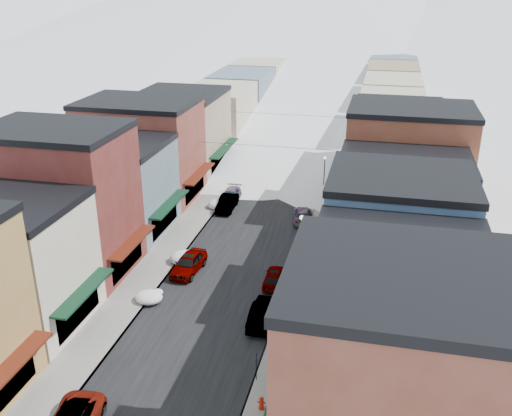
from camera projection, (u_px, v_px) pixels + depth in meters
The scene contains 35 objects.
road at pixel (299, 150), 81.66m from camera, with size 10.00×160.00×0.01m, color black.
sidewalk_left at pixel (254, 146), 83.00m from camera, with size 3.20×160.00×0.15m, color gray.
sidewalk_right at pixel (345, 152), 80.27m from camera, with size 3.20×160.00×0.15m, color gray.
curb_left at pixel (264, 147), 82.68m from camera, with size 0.10×160.00×0.15m, color slate.
curb_right at pixel (334, 151), 80.59m from camera, with size 0.10×160.00×0.15m, color slate.
bldg_l_cream at pixel (8, 263), 39.80m from camera, with size 11.30×8.20×9.50m.
bldg_l_brick_near at pixel (60, 201), 46.53m from camera, with size 12.30×8.20×12.50m.
bldg_l_grayblue at pixel (114, 186), 54.75m from camera, with size 11.30×9.20×9.00m.
bldg_l_brick_far at pixel (142, 149), 62.67m from camera, with size 13.30×9.20×11.00m.
bldg_l_tan at pixel (181, 131), 71.66m from camera, with size 11.30×11.20×10.00m.
bldg_r_brick_near at pixel (409, 396), 25.13m from camera, with size 12.30×9.20×12.50m.
bldg_r_green at pixel (395, 314), 33.91m from camera, with size 11.30×9.20×9.50m.
bldg_r_blue at pixel (396, 242), 41.82m from camera, with size 11.30×9.20×10.50m.
bldg_r_cream at pixel (401, 206), 50.11m from camera, with size 12.30×9.20×9.00m.
bldg_r_brick_far at pixel (407, 162), 57.63m from camera, with size 13.30×9.20×11.50m.
bldg_r_tan at pixel (396, 144), 67.22m from camera, with size 11.30×11.20×9.50m.
distant_blocks at pixel (320, 91), 100.84m from camera, with size 34.00×55.00×8.00m.
overhead_cables at pixel (284, 129), 68.03m from camera, with size 16.40×15.04×0.04m.
car_silver_sedan at pixel (189, 263), 48.13m from camera, with size 1.91×4.74×1.62m, color #A0A3A8.
car_dark_hatch at pixel (227, 203), 60.84m from camera, with size 1.59×4.56×1.50m, color black.
car_silver_wagon at pixel (230, 196), 63.01m from camera, with size 1.86×4.58×1.33m, color #95989D.
car_green_sedan at pixel (264, 313), 41.17m from camera, with size 1.67×4.78×1.58m, color black.
car_gray_suv at pixel (274, 277), 46.23m from camera, with size 1.60×3.96×1.35m, color gray.
car_black_sedan at pixel (303, 215), 58.10m from camera, with size 1.86×4.57×1.33m, color black.
car_lane_silver at pixel (282, 153), 77.49m from camera, with size 1.93×4.80×1.64m, color #A9AAB1.
car_lane_white at pixel (309, 144), 81.66m from camera, with size 2.50×5.43×1.51m, color white.
fire_hydrant at pixel (261, 403), 32.91m from camera, with size 0.48×0.37×0.83m.
parking_sign at pixel (256, 364), 34.98m from camera, with size 0.05×0.27×1.95m.
trash_can at pixel (288, 282), 45.54m from camera, with size 0.55×0.55×0.93m.
streetlamp_near at pixel (301, 236), 47.39m from camera, with size 0.41×0.41×4.96m.
streetlamp_far at pixel (324, 169), 65.19m from camera, with size 0.34×0.34×4.07m.
planter_near at pixel (295, 380), 34.87m from camera, with size 0.60×0.52×0.67m, color #34662D.
snow_pile_near at pixel (150, 297), 43.86m from camera, with size 2.15×2.53×0.91m.
snow_pile_mid at pixel (186, 258), 49.65m from camera, with size 2.67×2.84×1.13m.
snow_pile_far at pixel (220, 204), 61.12m from camera, with size 2.45×2.71×1.04m.
Camera 1 is at (11.57, -18.02, 23.58)m, focal length 40.00 mm.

